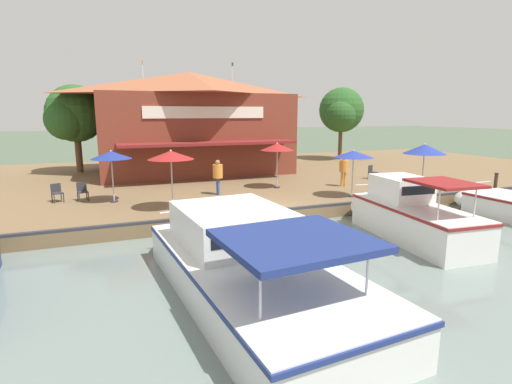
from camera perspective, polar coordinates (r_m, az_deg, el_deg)
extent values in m
plane|color=#4C5B47|center=(16.71, 1.87, -4.95)|extent=(220.00, 220.00, 0.00)
cube|color=brown|center=(26.86, -7.44, 1.76)|extent=(22.00, 56.00, 0.60)
cube|color=#2D2D33|center=(16.63, 1.74, -2.71)|extent=(0.20, 50.40, 0.10)
cube|color=brown|center=(29.01, -9.28, 8.26)|extent=(8.69, 12.44, 5.30)
pyramid|color=#9E5638|center=(29.05, -9.50, 15.03)|extent=(9.12, 13.06, 1.56)
cube|color=maroon|center=(23.94, -6.56, 6.92)|extent=(1.80, 10.57, 0.16)
cube|color=silver|center=(24.71, -7.18, 11.22)|extent=(0.08, 7.46, 0.70)
cylinder|color=silver|center=(29.89, -3.46, 15.78)|extent=(0.06, 0.06, 2.34)
cube|color=#337547|center=(29.82, -3.37, 17.76)|extent=(0.36, 0.03, 0.24)
cylinder|color=silver|center=(28.58, -15.86, 15.48)|extent=(0.06, 0.06, 2.21)
cube|color=orange|center=(28.50, -15.92, 17.43)|extent=(0.36, 0.03, 0.24)
cylinder|color=#B7B7B7|center=(19.46, -19.80, 1.87)|extent=(0.06, 0.06, 2.24)
cylinder|color=#2D2D33|center=(19.65, -19.59, -1.26)|extent=(0.36, 0.36, 0.06)
cone|color=navy|center=(19.33, -20.01, 4.99)|extent=(1.81, 1.81, 0.35)
cone|color=yellow|center=(19.32, -20.01, 5.05)|extent=(1.13, 1.13, 0.28)
sphere|color=yellow|center=(19.31, -20.04, 5.51)|extent=(0.08, 0.08, 0.08)
cylinder|color=#B7B7B7|center=(21.89, 3.02, 3.59)|extent=(0.06, 0.06, 2.32)
cylinder|color=#2D2D33|center=(22.07, 2.99, 0.68)|extent=(0.36, 0.36, 0.06)
cone|color=maroon|center=(21.78, 3.05, 6.46)|extent=(1.81, 1.81, 0.38)
cone|color=white|center=(21.77, 3.05, 6.51)|extent=(1.12, 1.12, 0.30)
sphere|color=white|center=(21.76, 3.06, 6.96)|extent=(0.08, 0.08, 0.08)
cylinder|color=#B7B7B7|center=(17.16, -11.91, 1.39)|extent=(0.06, 0.06, 2.39)
cylinder|color=#2D2D33|center=(17.39, -11.76, -2.40)|extent=(0.36, 0.36, 0.06)
cone|color=maroon|center=(17.01, -12.07, 5.19)|extent=(1.93, 1.93, 0.36)
cone|color=white|center=(17.00, -12.07, 5.26)|extent=(1.19, 1.19, 0.29)
sphere|color=white|center=(16.99, -12.09, 5.79)|extent=(0.08, 0.08, 0.08)
cylinder|color=#B7B7B7|center=(20.06, 13.63, 2.37)|extent=(0.06, 0.06, 2.16)
cylinder|color=#2D2D33|center=(20.24, 13.49, -0.57)|extent=(0.36, 0.36, 0.06)
cone|color=navy|center=(19.93, 13.76, 5.29)|extent=(1.91, 1.91, 0.34)
cone|color=white|center=(19.93, 13.77, 5.35)|extent=(1.18, 1.18, 0.27)
sphere|color=white|center=(19.92, 13.79, 5.77)|extent=(0.08, 0.08, 0.08)
cylinder|color=#B7B7B7|center=(23.80, 22.77, 3.21)|extent=(0.06, 0.06, 2.21)
cylinder|color=#2D2D33|center=(23.95, 22.57, 0.66)|extent=(0.36, 0.36, 0.06)
cone|color=navy|center=(23.69, 22.95, 5.67)|extent=(2.27, 2.27, 0.52)
cone|color=white|center=(23.69, 22.96, 5.72)|extent=(1.41, 1.41, 0.42)
sphere|color=white|center=(23.67, 23.00, 6.30)|extent=(0.08, 0.08, 0.08)
cube|color=#2D2D33|center=(20.22, -22.81, -0.62)|extent=(0.05, 0.05, 0.42)
cube|color=#2D2D33|center=(20.16, -23.93, -0.75)|extent=(0.05, 0.05, 0.42)
cube|color=#2D2D33|center=(20.61, -23.03, -0.43)|extent=(0.05, 0.05, 0.42)
cube|color=#2D2D33|center=(20.55, -24.12, -0.55)|extent=(0.05, 0.05, 0.42)
cube|color=#2D2D33|center=(20.34, -23.52, 0.00)|extent=(0.52, 0.52, 0.05)
cube|color=#2D2D33|center=(20.50, -23.67, 0.71)|extent=(0.13, 0.44, 0.40)
cube|color=#2D2D33|center=(26.13, 16.96, 2.25)|extent=(0.05, 0.05, 0.42)
cube|color=#2D2D33|center=(25.79, 16.50, 2.16)|extent=(0.05, 0.05, 0.42)
cube|color=#2D2D33|center=(26.33, 16.21, 2.35)|extent=(0.05, 0.05, 0.42)
cube|color=#2D2D33|center=(25.99, 15.75, 2.27)|extent=(0.05, 0.05, 0.42)
cube|color=#2D2D33|center=(26.03, 16.38, 2.72)|extent=(0.57, 0.57, 0.05)
cube|color=#2D2D33|center=(26.10, 16.03, 3.26)|extent=(0.20, 0.42, 0.40)
cube|color=#2D2D33|center=(22.88, 19.06, 0.92)|extent=(0.04, 0.04, 0.42)
cube|color=#2D2D33|center=(22.60, 18.34, 0.84)|extent=(0.04, 0.04, 0.42)
cube|color=#2D2D33|center=(23.16, 18.36, 1.08)|extent=(0.04, 0.04, 0.42)
cube|color=#2D2D33|center=(22.88, 17.64, 1.01)|extent=(0.04, 0.04, 0.42)
cube|color=#2D2D33|center=(22.84, 18.38, 1.49)|extent=(0.47, 0.47, 0.05)
cube|color=#2D2D33|center=(22.95, 18.07, 2.12)|extent=(0.07, 0.44, 0.40)
cube|color=#2D2D33|center=(20.45, -25.78, -0.74)|extent=(0.05, 0.05, 0.42)
cube|color=#2D2D33|center=(20.35, -26.86, -0.89)|extent=(0.05, 0.05, 0.42)
cube|color=#2D2D33|center=(20.83, -26.07, -0.57)|extent=(0.05, 0.05, 0.42)
cube|color=#2D2D33|center=(20.74, -27.13, -0.71)|extent=(0.05, 0.05, 0.42)
cube|color=#2D2D33|center=(20.55, -26.51, -0.14)|extent=(0.56, 0.56, 0.05)
cube|color=#2D2D33|center=(20.71, -26.70, 0.55)|extent=(0.18, 0.43, 0.40)
cylinder|color=orange|center=(22.95, 12.15, 1.82)|extent=(0.13, 0.13, 0.83)
cylinder|color=orange|center=(22.97, 12.57, 1.81)|extent=(0.13, 0.13, 0.83)
cylinder|color=orange|center=(22.86, 12.43, 3.65)|extent=(0.48, 0.48, 0.66)
sphere|color=tan|center=(22.81, 12.48, 4.75)|extent=(0.22, 0.22, 0.22)
cylinder|color=#2D5193|center=(20.13, -5.39, 0.78)|extent=(0.13, 0.13, 0.85)
cylinder|color=#2D5193|center=(20.29, -5.51, 0.86)|extent=(0.13, 0.13, 0.85)
cylinder|color=orange|center=(20.09, -5.49, 2.97)|extent=(0.50, 0.50, 0.68)
sphere|color=#9E7051|center=(20.03, -5.51, 4.25)|extent=(0.23, 0.23, 0.23)
cube|color=white|center=(10.06, -0.24, -12.36)|extent=(8.30, 3.92, 1.07)
ellipsoid|color=white|center=(13.60, -7.61, -6.13)|extent=(3.08, 3.37, 1.07)
cube|color=navy|center=(9.89, -0.25, -9.95)|extent=(8.40, 3.97, 0.10)
cube|color=white|center=(10.95, -3.46, -4.74)|extent=(3.37, 2.89, 0.98)
cube|color=black|center=(9.54, 0.13, -6.37)|extent=(0.23, 2.33, 0.34)
cube|color=navy|center=(7.95, 5.68, -6.91)|extent=(2.82, 3.02, 0.14)
cylinder|color=silver|center=(8.19, 15.65, -10.54)|extent=(0.05, 0.05, 1.02)
cylinder|color=silver|center=(6.97, 0.60, -14.05)|extent=(0.05, 0.05, 1.02)
cylinder|color=silver|center=(13.68, -8.14, -2.42)|extent=(0.24, 2.66, 0.04)
ellipsoid|color=white|center=(21.95, 29.31, -0.96)|extent=(2.26, 2.44, 0.98)
cylinder|color=silver|center=(21.97, 28.99, 1.18)|extent=(0.14, 1.96, 0.04)
cube|color=white|center=(15.65, 21.75, -4.13)|extent=(5.51, 2.45, 1.28)
ellipsoid|color=white|center=(17.75, 16.44, -2.04)|extent=(2.05, 2.06, 1.28)
cube|color=maroon|center=(15.52, 21.90, -2.13)|extent=(5.58, 2.50, 0.10)
cube|color=white|center=(16.14, 19.97, 0.47)|extent=(2.14, 1.77, 0.93)
cube|color=black|center=(15.36, 22.16, 0.24)|extent=(0.18, 1.40, 0.33)
cube|color=maroon|center=(14.37, 25.32, 1.15)|extent=(2.21, 1.87, 0.09)
cylinder|color=silver|center=(14.50, 28.84, -1.18)|extent=(0.05, 0.05, 1.04)
cylinder|color=silver|center=(13.54, 24.66, -1.59)|extent=(0.05, 0.05, 1.04)
cylinder|color=silver|center=(17.75, 16.22, 1.07)|extent=(0.18, 1.60, 0.04)
cylinder|color=#473323|center=(25.23, 31.06, 1.32)|extent=(0.18, 0.18, 0.85)
cylinder|color=#2D2D33|center=(25.17, 31.16, 2.31)|extent=(0.22, 0.22, 0.04)
cylinder|color=brown|center=(36.71, 11.93, 6.85)|extent=(0.34, 0.34, 2.89)
sphere|color=#285623|center=(36.62, 12.11, 11.39)|extent=(3.90, 3.90, 3.90)
sphere|color=#285623|center=(35.64, 11.99, 10.78)|extent=(2.73, 2.73, 2.73)
cylinder|color=brown|center=(30.48, -23.98, 5.02)|extent=(0.44, 0.44, 2.58)
sphere|color=#285623|center=(30.36, -24.40, 10.18)|extent=(3.88, 3.88, 3.88)
sphere|color=#285623|center=(29.62, -25.54, 9.34)|extent=(2.72, 2.72, 2.72)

